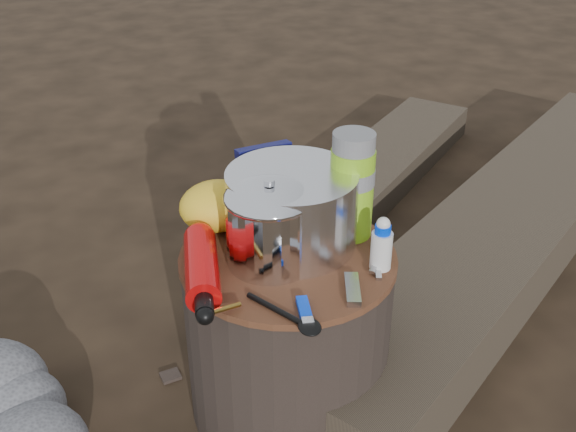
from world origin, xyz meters
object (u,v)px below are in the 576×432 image
object	(u,v)px
log_main	(513,225)
thermos	(352,186)
camping_pot	(270,224)
fuel_bottle	(202,267)
travel_mug	(323,190)
stump	(288,333)

from	to	relation	value
log_main	thermos	xyz separation A→B (m)	(-0.67, -0.38, 0.42)
camping_pot	thermos	xyz separation A→B (m)	(0.18, 0.06, 0.03)
camping_pot	fuel_bottle	distance (m)	0.15
camping_pot	fuel_bottle	world-z (taller)	camping_pot
thermos	travel_mug	bearing A→B (deg)	113.38
stump	camping_pot	world-z (taller)	camping_pot
camping_pot	travel_mug	size ratio (longest dim) A/B	1.25
fuel_bottle	thermos	world-z (taller)	thermos
fuel_bottle	thermos	distance (m)	0.34
log_main	travel_mug	bearing A→B (deg)	-104.24
stump	fuel_bottle	bearing A→B (deg)	-166.74
log_main	camping_pot	size ratio (longest dim) A/B	12.15
log_main	thermos	world-z (taller)	thermos
thermos	log_main	bearing A→B (deg)	29.52
log_main	stump	bearing A→B (deg)	-99.79
camping_pot	thermos	bearing A→B (deg)	17.11
stump	fuel_bottle	distance (m)	0.29
log_main	camping_pot	distance (m)	1.03
camping_pot	travel_mug	xyz separation A→B (m)	(0.15, 0.13, -0.02)
thermos	travel_mug	world-z (taller)	thermos
stump	log_main	size ratio (longest dim) A/B	0.21
log_main	travel_mug	distance (m)	0.85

